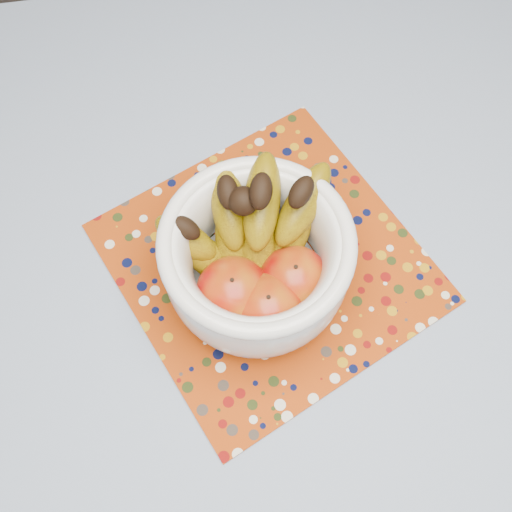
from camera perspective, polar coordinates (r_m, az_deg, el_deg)
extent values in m
plane|color=#2D2826|center=(1.52, 2.21, -16.16)|extent=(4.00, 4.00, 0.00)
cube|color=brown|center=(0.80, 4.06, -8.94)|extent=(1.20, 1.20, 0.04)
cylinder|color=brown|center=(1.43, -22.77, 4.89)|extent=(0.06, 0.06, 0.71)
cylinder|color=brown|center=(1.50, 19.68, 10.67)|extent=(0.06, 0.06, 0.71)
cube|color=#667DAA|center=(0.78, 4.18, -8.46)|extent=(1.32, 1.32, 0.01)
cube|color=#973208|center=(0.81, 1.21, -0.63)|extent=(0.50, 0.50, 0.00)
cylinder|color=white|center=(0.79, 0.06, -2.54)|extent=(0.12, 0.12, 0.01)
cylinder|color=white|center=(0.78, 0.06, -2.23)|extent=(0.17, 0.17, 0.01)
torus|color=white|center=(0.68, 0.07, 1.29)|extent=(0.23, 0.23, 0.02)
ellipsoid|color=#830805|center=(0.72, -2.18, -3.52)|extent=(0.09, 0.09, 0.08)
ellipsoid|color=#830805|center=(0.73, 3.64, -2.24)|extent=(0.09, 0.09, 0.08)
ellipsoid|color=#830805|center=(0.72, 1.14, -5.05)|extent=(0.09, 0.09, 0.08)
sphere|color=black|center=(0.68, -1.22, 5.26)|extent=(0.03, 0.03, 0.03)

